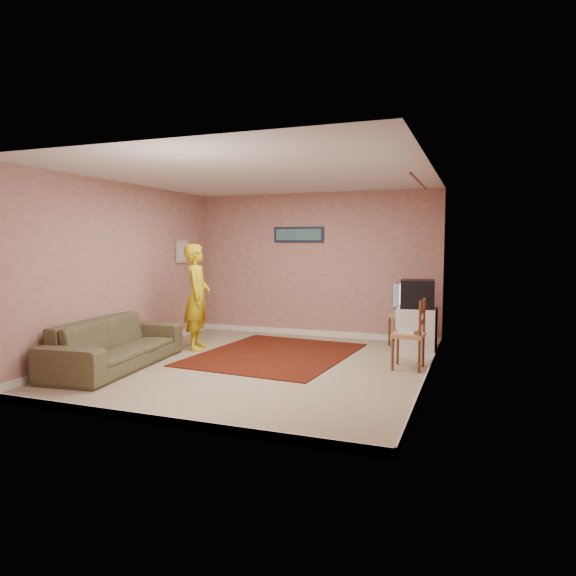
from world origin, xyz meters
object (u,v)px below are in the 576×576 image
at_px(chair_a, 405,308).
at_px(sofa, 116,343).
at_px(tv_cabinet, 417,332).
at_px(crt_tv, 417,294).
at_px(chair_b, 409,326).
at_px(person, 197,297).

height_order(chair_a, sofa, chair_a).
bearing_deg(chair_a, tv_cabinet, -62.02).
bearing_deg(chair_a, crt_tv, -62.37).
height_order(crt_tv, sofa, crt_tv).
relative_size(tv_cabinet, chair_b, 1.39).
distance_m(chair_a, chair_b, 1.68).
bearing_deg(crt_tv, sofa, -154.90).
height_order(chair_b, person, person).
distance_m(tv_cabinet, person, 3.46).
xyz_separation_m(crt_tv, sofa, (-3.75, -2.22, -0.60)).
bearing_deg(person, crt_tv, -97.89).
distance_m(crt_tv, chair_b, 0.97).
distance_m(sofa, person, 1.62).
distance_m(crt_tv, person, 3.43).
xyz_separation_m(crt_tv, chair_b, (-0.00, -0.90, -0.35)).
distance_m(tv_cabinet, crt_tv, 0.57).
xyz_separation_m(chair_a, person, (-3.06, -1.49, 0.22)).
bearing_deg(tv_cabinet, sofa, -149.37).
bearing_deg(chair_b, tv_cabinet, -178.54).
relative_size(chair_a, chair_b, 1.08).
relative_size(crt_tv, chair_a, 0.97).
height_order(tv_cabinet, chair_b, chair_b).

